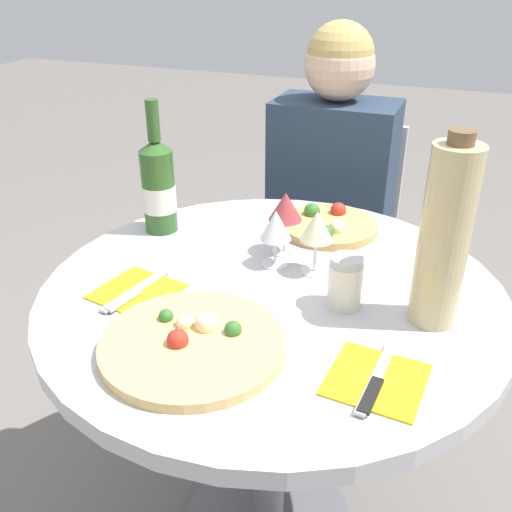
{
  "coord_description": "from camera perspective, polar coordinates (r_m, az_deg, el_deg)",
  "views": [
    {
      "loc": [
        0.34,
        -0.95,
        1.36
      ],
      "look_at": [
        -0.01,
        -0.06,
        0.85
      ],
      "focal_mm": 40.0,
      "sensor_mm": 36.0,
      "label": 1
    }
  ],
  "objects": [
    {
      "name": "wine_glass_front_right",
      "position": [
        1.19,
        6.1,
        2.84
      ],
      "size": [
        0.07,
        0.07,
        0.14
      ],
      "color": "silver",
      "rests_on": "dining_table"
    },
    {
      "name": "pizza_small_far",
      "position": [
        1.43,
        7.27,
        3.12
      ],
      "size": [
        0.24,
        0.24,
        0.05
      ],
      "color": "tan",
      "rests_on": "dining_table"
    },
    {
      "name": "wine_bottle",
      "position": [
        1.4,
        -9.74,
        6.93
      ],
      "size": [
        0.08,
        0.08,
        0.32
      ],
      "color": "#2D5623",
      "rests_on": "dining_table"
    },
    {
      "name": "tall_carafe",
      "position": [
        1.05,
        18.34,
        1.88
      ],
      "size": [
        0.09,
        0.09,
        0.36
      ],
      "color": "tan",
      "rests_on": "dining_table"
    },
    {
      "name": "dining_table",
      "position": [
        1.26,
        1.56,
        -8.51
      ],
      "size": [
        0.96,
        0.96,
        0.75
      ],
      "color": "slate",
      "rests_on": "ground_plane"
    },
    {
      "name": "wine_glass_front_left",
      "position": [
        1.22,
        1.98,
        2.98
      ],
      "size": [
        0.07,
        0.07,
        0.13
      ],
      "color": "silver",
      "rests_on": "dining_table"
    },
    {
      "name": "pizza_large",
      "position": [
        1.01,
        -6.32,
        -8.61
      ],
      "size": [
        0.32,
        0.32,
        0.05
      ],
      "color": "#DBB26B",
      "rests_on": "dining_table"
    },
    {
      "name": "wine_glass_back_left",
      "position": [
        1.27,
        2.97,
        4.82
      ],
      "size": [
        0.08,
        0.08,
        0.15
      ],
      "color": "silver",
      "rests_on": "dining_table"
    },
    {
      "name": "place_setting_right",
      "position": [
        0.96,
        11.91,
        -12.07
      ],
      "size": [
        0.16,
        0.19,
        0.01
      ],
      "color": "gold",
      "rests_on": "dining_table"
    },
    {
      "name": "sugar_shaker",
      "position": [
        1.11,
        8.9,
        -2.59
      ],
      "size": [
        0.07,
        0.07,
        0.11
      ],
      "color": "silver",
      "rests_on": "dining_table"
    },
    {
      "name": "chair_behind_diner",
      "position": [
        2.02,
        7.54,
        0.17
      ],
      "size": [
        0.39,
        0.39,
        0.87
      ],
      "rotation": [
        0.0,
        0.0,
        3.14
      ],
      "color": "silver",
      "rests_on": "ground_plane"
    },
    {
      "name": "place_setting_left",
      "position": [
        1.18,
        -11.93,
        -3.51
      ],
      "size": [
        0.17,
        0.19,
        0.01
      ],
      "color": "gold",
      "rests_on": "dining_table"
    },
    {
      "name": "seated_diner",
      "position": [
        1.84,
        6.65,
        1.57
      ],
      "size": [
        0.37,
        0.45,
        1.2
      ],
      "rotation": [
        0.0,
        0.0,
        3.14
      ],
      "color": "#28384C",
      "rests_on": "ground_plane"
    }
  ]
}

